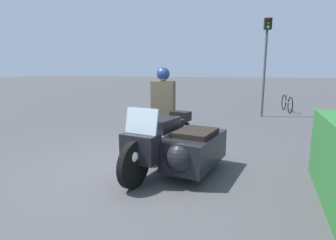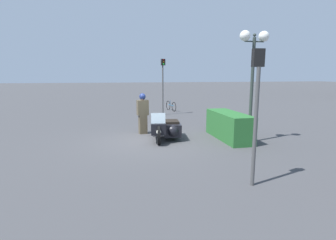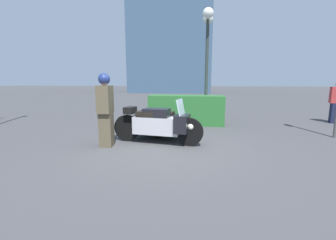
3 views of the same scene
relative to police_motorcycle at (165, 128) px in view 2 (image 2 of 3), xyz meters
The scene contains 8 objects.
ground_plane 0.85m from the police_motorcycle, 76.11° to the right, with size 160.00×160.00×0.00m, color #424244.
police_motorcycle is the anchor object (origin of this frame).
officer_rider 1.55m from the police_motorcycle, 148.24° to the right, with size 0.37×0.53×1.81m.
hedge_bush_curbside 2.63m from the police_motorcycle, 79.82° to the left, with size 2.81×0.93×1.09m, color #28662D.
twin_lamp_post 4.42m from the police_motorcycle, 69.25° to the left, with size 0.39×1.15×4.22m.
traffic_light_near 5.27m from the police_motorcycle, 13.12° to the left, with size 0.23×0.27×3.20m.
traffic_light_far 6.91m from the police_motorcycle, 169.78° to the left, with size 0.23×0.29×3.62m.
bicycle_parked 8.73m from the police_motorcycle, 165.73° to the left, with size 1.71×0.38×0.75m.
Camera 2 is at (10.13, -1.41, 2.63)m, focal length 28.00 mm.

